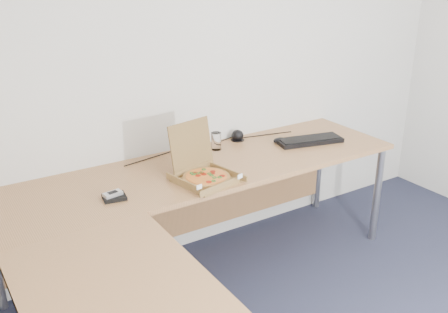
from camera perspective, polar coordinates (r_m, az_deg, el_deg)
desk at (r=2.61m, az=-3.37°, el=-6.16°), size 2.50×2.20×0.73m
pizza_box at (r=2.87m, az=-2.16°, el=-1.99°), size 0.30×0.34×0.30m
drinking_glass at (r=3.31m, az=-0.88°, el=1.72°), size 0.06×0.06×0.11m
keyboard at (r=3.50m, az=9.48°, el=1.77°), size 0.47×0.25×0.03m
mouse at (r=3.46m, az=6.23°, el=1.80°), size 0.12×0.10×0.04m
wallet at (r=2.73m, az=-12.09°, el=-4.43°), size 0.13×0.11×0.02m
phone at (r=2.72m, az=-12.26°, el=-4.08°), size 0.10×0.06×0.02m
dome_speaker at (r=3.49m, az=1.51°, el=2.44°), size 0.09×0.09×0.08m
cable_bundle at (r=3.38m, az=-1.78°, el=1.17°), size 0.60×0.12×0.01m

